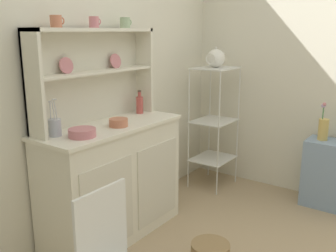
{
  "coord_description": "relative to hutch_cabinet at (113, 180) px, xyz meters",
  "views": [
    {
      "loc": [
        -1.91,
        -0.5,
        1.51
      ],
      "look_at": [
        0.32,
        1.12,
        0.82
      ],
      "focal_mm": 40.62,
      "sensor_mm": 36.0,
      "label": 1
    }
  ],
  "objects": [
    {
      "name": "wall_back",
      "position": [
        0.03,
        0.26,
        0.81
      ],
      "size": [
        3.84,
        0.05,
        2.5
      ],
      "primitive_type": "cube",
      "color": "silver",
      "rests_on": "ground"
    },
    {
      "name": "hutch_cabinet",
      "position": [
        0.0,
        0.0,
        0.0
      ],
      "size": [
        1.14,
        0.45,
        0.86
      ],
      "color": "silver",
      "rests_on": "ground"
    },
    {
      "name": "hutch_shelf_unit",
      "position": [
        0.0,
        0.16,
        0.81
      ],
      "size": [
        1.06,
        0.18,
        0.67
      ],
      "color": "silver",
      "rests_on": "hutch_cabinet"
    },
    {
      "name": "bakers_rack",
      "position": [
        1.29,
        -0.12,
        0.27
      ],
      "size": [
        0.42,
        0.34,
        1.18
      ],
      "color": "silver",
      "rests_on": "ground"
    },
    {
      "name": "side_shelf_blue",
      "position": [
        1.47,
        -1.21,
        -0.15
      ],
      "size": [
        0.28,
        0.48,
        0.59
      ],
      "primitive_type": "cube",
      "color": "#849EBC",
      "rests_on": "ground"
    },
    {
      "name": "cup_terracotta_0",
      "position": [
        -0.32,
        0.12,
        1.13
      ],
      "size": [
        0.09,
        0.07,
        0.08
      ],
      "color": "#C67556",
      "rests_on": "hutch_shelf_unit"
    },
    {
      "name": "cup_rose_1",
      "position": [
        -0.0,
        0.12,
        1.13
      ],
      "size": [
        0.08,
        0.07,
        0.08
      ],
      "color": "#D17A84",
      "rests_on": "hutch_shelf_unit"
    },
    {
      "name": "cup_sage_2",
      "position": [
        0.31,
        0.12,
        1.13
      ],
      "size": [
        0.09,
        0.08,
        0.08
      ],
      "color": "#9EB78E",
      "rests_on": "hutch_shelf_unit"
    },
    {
      "name": "bowl_mixing_large",
      "position": [
        -0.33,
        -0.07,
        0.45
      ],
      "size": [
        0.17,
        0.17,
        0.05
      ],
      "primitive_type": "cylinder",
      "color": "#D17A84",
      "rests_on": "hutch_cabinet"
    },
    {
      "name": "bowl_floral_medium",
      "position": [
        0.0,
        -0.07,
        0.45
      ],
      "size": [
        0.13,
        0.13,
        0.06
      ],
      "primitive_type": "cylinder",
      "color": "#C67556",
      "rests_on": "hutch_cabinet"
    },
    {
      "name": "jam_bottle",
      "position": [
        0.42,
        0.09,
        0.49
      ],
      "size": [
        0.06,
        0.06,
        0.19
      ],
      "color": "#B74C47",
      "rests_on": "hutch_cabinet"
    },
    {
      "name": "utensil_jar",
      "position": [
        -0.42,
        0.08,
        0.48
      ],
      "size": [
        0.08,
        0.08,
        0.25
      ],
      "color": "#B2B7C6",
      "rests_on": "hutch_cabinet"
    },
    {
      "name": "porcelain_teapot",
      "position": [
        1.29,
        -0.12,
        0.82
      ],
      "size": [
        0.26,
        0.17,
        0.19
      ],
      "color": "white",
      "rests_on": "bakers_rack"
    },
    {
      "name": "flower_vase",
      "position": [
        1.47,
        -1.09,
        0.26
      ],
      "size": [
        0.08,
        0.08,
        0.33
      ],
      "color": "#DBB760",
      "rests_on": "side_shelf_blue"
    }
  ]
}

